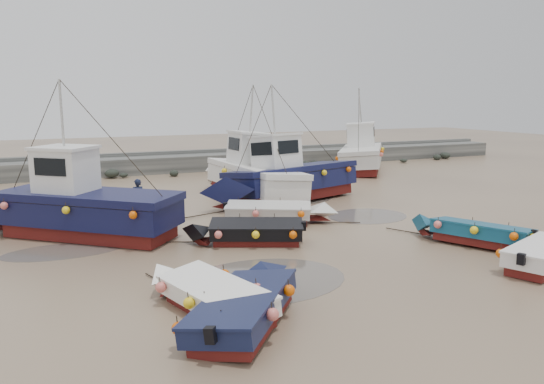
{
  "coord_description": "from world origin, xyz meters",
  "views": [
    {
      "loc": [
        -9.83,
        -17.24,
        5.57
      ],
      "look_at": [
        -0.33,
        3.91,
        1.4
      ],
      "focal_mm": 35.0,
      "sensor_mm": 36.0,
      "label": 1
    }
  ],
  "objects_px": {
    "dinghy_0": "(210,291)",
    "dinghy_4": "(247,229)",
    "cabin_boat_0": "(76,204)",
    "person": "(139,217)",
    "cabin_boat_1": "(248,174)",
    "cabin_boat_2": "(285,177)",
    "dinghy_1": "(250,301)",
    "dinghy_2": "(472,230)",
    "dinghy_5": "(277,211)",
    "cabin_boat_3": "(363,153)"
  },
  "relations": [
    {
      "from": "dinghy_1",
      "to": "dinghy_5",
      "type": "relative_size",
      "value": 0.94
    },
    {
      "from": "cabin_boat_0",
      "to": "person",
      "type": "xyz_separation_m",
      "value": [
        2.91,
        2.56,
        -1.33
      ]
    },
    {
      "from": "cabin_boat_0",
      "to": "person",
      "type": "distance_m",
      "value": 4.1
    },
    {
      "from": "dinghy_1",
      "to": "dinghy_2",
      "type": "relative_size",
      "value": 0.97
    },
    {
      "from": "dinghy_2",
      "to": "cabin_boat_3",
      "type": "bearing_deg",
      "value": 41.64
    },
    {
      "from": "dinghy_2",
      "to": "cabin_boat_1",
      "type": "distance_m",
      "value": 13.2
    },
    {
      "from": "dinghy_5",
      "to": "person",
      "type": "xyz_separation_m",
      "value": [
        -5.45,
        3.74,
        -0.55
      ]
    },
    {
      "from": "dinghy_4",
      "to": "cabin_boat_1",
      "type": "height_order",
      "value": "cabin_boat_1"
    },
    {
      "from": "dinghy_1",
      "to": "dinghy_5",
      "type": "height_order",
      "value": "same"
    },
    {
      "from": "cabin_boat_2",
      "to": "person",
      "type": "xyz_separation_m",
      "value": [
        -7.91,
        -0.5,
        -1.32
      ]
    },
    {
      "from": "dinghy_5",
      "to": "cabin_boat_3",
      "type": "height_order",
      "value": "cabin_boat_3"
    },
    {
      "from": "dinghy_0",
      "to": "dinghy_1",
      "type": "distance_m",
      "value": 1.28
    },
    {
      "from": "dinghy_1",
      "to": "dinghy_4",
      "type": "bearing_deg",
      "value": 108.98
    },
    {
      "from": "cabin_boat_0",
      "to": "dinghy_0",
      "type": "bearing_deg",
      "value": -123.71
    },
    {
      "from": "cabin_boat_2",
      "to": "dinghy_5",
      "type": "bearing_deg",
      "value": 132.61
    },
    {
      "from": "cabin_boat_3",
      "to": "dinghy_4",
      "type": "bearing_deg",
      "value": -98.49
    },
    {
      "from": "dinghy_5",
      "to": "person",
      "type": "bearing_deg",
      "value": -97.1
    },
    {
      "from": "dinghy_2",
      "to": "person",
      "type": "bearing_deg",
      "value": 111.07
    },
    {
      "from": "cabin_boat_1",
      "to": "cabin_boat_3",
      "type": "bearing_deg",
      "value": 25.0
    },
    {
      "from": "dinghy_0",
      "to": "person",
      "type": "bearing_deg",
      "value": 72.79
    },
    {
      "from": "dinghy_5",
      "to": "person",
      "type": "distance_m",
      "value": 6.63
    },
    {
      "from": "dinghy_1",
      "to": "cabin_boat_2",
      "type": "xyz_separation_m",
      "value": [
        7.51,
        13.63,
        0.77
      ]
    },
    {
      "from": "dinghy_4",
      "to": "dinghy_0",
      "type": "bearing_deg",
      "value": 174.49
    },
    {
      "from": "dinghy_5",
      "to": "cabin_boat_3",
      "type": "distance_m",
      "value": 18.19
    },
    {
      "from": "dinghy_0",
      "to": "cabin_boat_2",
      "type": "height_order",
      "value": "cabin_boat_2"
    },
    {
      "from": "dinghy_5",
      "to": "cabin_boat_0",
      "type": "distance_m",
      "value": 8.47
    },
    {
      "from": "cabin_boat_1",
      "to": "person",
      "type": "height_order",
      "value": "cabin_boat_1"
    },
    {
      "from": "cabin_boat_2",
      "to": "cabin_boat_3",
      "type": "bearing_deg",
      "value": -68.68
    },
    {
      "from": "dinghy_2",
      "to": "person",
      "type": "xyz_separation_m",
      "value": [
        -10.81,
        9.97,
        -0.55
      ]
    },
    {
      "from": "dinghy_1",
      "to": "dinghy_4",
      "type": "distance_m",
      "value": 7.24
    },
    {
      "from": "cabin_boat_1",
      "to": "cabin_boat_2",
      "type": "xyz_separation_m",
      "value": [
        1.33,
        -2.01,
        0.0
      ]
    },
    {
      "from": "dinghy_0",
      "to": "cabin_boat_2",
      "type": "relative_size",
      "value": 0.55
    },
    {
      "from": "dinghy_0",
      "to": "cabin_boat_2",
      "type": "bearing_deg",
      "value": 41.07
    },
    {
      "from": "cabin_boat_0",
      "to": "person",
      "type": "bearing_deg",
      "value": -7.63
    },
    {
      "from": "dinghy_1",
      "to": "cabin_boat_2",
      "type": "height_order",
      "value": "cabin_boat_2"
    },
    {
      "from": "dinghy_4",
      "to": "cabin_boat_1",
      "type": "distance_m",
      "value": 9.62
    },
    {
      "from": "dinghy_0",
      "to": "dinghy_1",
      "type": "xyz_separation_m",
      "value": [
        0.71,
        -1.07,
        -0.01
      ]
    },
    {
      "from": "dinghy_5",
      "to": "cabin_boat_2",
      "type": "bearing_deg",
      "value": 177.21
    },
    {
      "from": "dinghy_2",
      "to": "cabin_boat_3",
      "type": "distance_m",
      "value": 20.41
    },
    {
      "from": "dinghy_2",
      "to": "cabin_boat_3",
      "type": "xyz_separation_m",
      "value": [
        7.67,
        18.89,
        0.8
      ]
    },
    {
      "from": "cabin_boat_3",
      "to": "dinghy_0",
      "type": "bearing_deg",
      "value": -94.95
    },
    {
      "from": "dinghy_2",
      "to": "dinghy_0",
      "type": "bearing_deg",
      "value": 164.44
    },
    {
      "from": "person",
      "to": "cabin_boat_2",
      "type": "bearing_deg",
      "value": -176.5
    },
    {
      "from": "dinghy_2",
      "to": "dinghy_1",
      "type": "bearing_deg",
      "value": 170.66
    },
    {
      "from": "dinghy_1",
      "to": "cabin_boat_1",
      "type": "bearing_deg",
      "value": 108.32
    },
    {
      "from": "dinghy_2",
      "to": "cabin_boat_2",
      "type": "relative_size",
      "value": 0.51
    },
    {
      "from": "dinghy_5",
      "to": "cabin_boat_1",
      "type": "xyz_separation_m",
      "value": [
        1.13,
        6.25,
        0.77
      ]
    },
    {
      "from": "cabin_boat_1",
      "to": "cabin_boat_2",
      "type": "bearing_deg",
      "value": -59.87
    },
    {
      "from": "dinghy_0",
      "to": "dinghy_2",
      "type": "distance_m",
      "value": 11.32
    },
    {
      "from": "dinghy_0",
      "to": "dinghy_4",
      "type": "xyz_separation_m",
      "value": [
        3.29,
        5.69,
        0.0
      ]
    }
  ]
}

